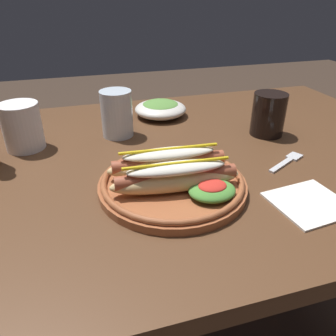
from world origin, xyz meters
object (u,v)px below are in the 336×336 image
water_cup (117,114)px  extra_cup (22,127)px  soda_cup (268,114)px  hot_dog_plate (174,178)px  fork (288,161)px  napkin (309,203)px  side_bowl (161,108)px

water_cup → extra_cup: 0.23m
soda_cup → water_cup: water_cup is taller
hot_dog_plate → water_cup: size_ratio=2.41×
fork → water_cup: size_ratio=0.97×
extra_cup → napkin: size_ratio=0.86×
fork → side_bowl: (-0.20, 0.37, 0.02)m
soda_cup → extra_cup: (-0.61, 0.09, 0.00)m
fork → soda_cup: 0.17m
side_bowl → water_cup: bearing=-143.5°
fork → water_cup: 0.43m
fork → soda_cup: soda_cup is taller
fork → side_bowl: side_bowl is taller
water_cup → napkin: 0.50m
extra_cup → napkin: (0.51, -0.40, -0.05)m
soda_cup → napkin: bearing=-106.9°
extra_cup → side_bowl: size_ratio=0.73×
hot_dog_plate → side_bowl: bearing=78.4°
soda_cup → extra_cup: 0.61m
hot_dog_plate → extra_cup: extra_cup is taller
hot_dog_plate → water_cup: water_cup is taller
hot_dog_plate → water_cup: (-0.06, 0.29, 0.03)m
soda_cup → side_bowl: size_ratio=0.72×
hot_dog_plate → napkin: 0.25m
fork → water_cup: (-0.34, 0.26, 0.06)m
fork → water_cup: water_cup is taller
fork → soda_cup: (0.04, 0.16, 0.05)m
water_cup → fork: bearing=-37.1°
napkin → fork: bearing=69.5°
extra_cup → side_bowl: bearing=18.3°
extra_cup → napkin: bearing=-37.7°
fork → napkin: bearing=-138.4°
hot_dog_plate → extra_cup: 0.40m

